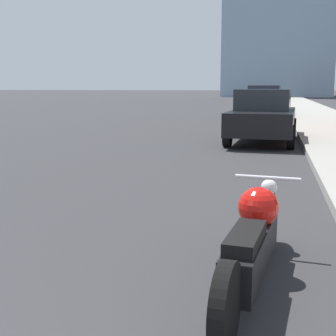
# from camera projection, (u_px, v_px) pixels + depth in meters

# --- Properties ---
(sidewalk) EXTENTS (3.05, 240.00, 0.15)m
(sidewalk) POSITION_uv_depth(u_px,v_px,m) (302.00, 105.00, 38.66)
(sidewalk) COLOR gray
(sidewalk) RESTS_ON ground_plane
(motorcycle) EXTENTS (0.62, 2.51, 0.77)m
(motorcycle) POSITION_uv_depth(u_px,v_px,m) (253.00, 241.00, 3.78)
(motorcycle) COLOR black
(motorcycle) RESTS_ON ground_plane
(parked_car_black) EXTENTS (2.01, 4.29, 1.52)m
(parked_car_black) POSITION_uv_depth(u_px,v_px,m) (263.00, 116.00, 13.42)
(parked_car_black) COLOR black
(parked_car_black) RESTS_ON ground_plane
(parked_car_blue) EXTENTS (2.06, 4.64, 1.65)m
(parked_car_blue) POSITION_uv_depth(u_px,v_px,m) (264.00, 102.00, 24.10)
(parked_car_blue) COLOR #1E3899
(parked_car_blue) RESTS_ON ground_plane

